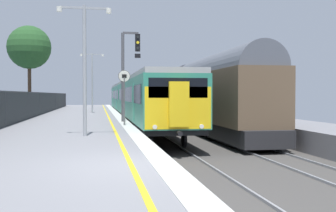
{
  "coord_description": "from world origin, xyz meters",
  "views": [
    {
      "loc": [
        -1.06,
        -9.06,
        1.54
      ],
      "look_at": [
        1.69,
        7.1,
        1.1
      ],
      "focal_mm": 44.16,
      "sensor_mm": 36.0,
      "label": 1
    }
  ],
  "objects_px": {
    "platform_lamp_mid": "(85,58)",
    "signal_gantry": "(127,66)",
    "platform_lamp_far": "(92,77)",
    "speed_limit_sign": "(124,90)",
    "freight_train_adjacent_track": "(173,93)",
    "background_tree_left": "(29,49)",
    "commuter_train_at_platform": "(135,98)"
  },
  "relations": [
    {
      "from": "commuter_train_at_platform",
      "to": "background_tree_left",
      "type": "bearing_deg",
      "value": 138.52
    },
    {
      "from": "signal_gantry",
      "to": "platform_lamp_far",
      "type": "xyz_separation_m",
      "value": [
        -2.16,
        12.15,
        -0.16
      ]
    },
    {
      "from": "commuter_train_at_platform",
      "to": "platform_lamp_far",
      "type": "height_order",
      "value": "platform_lamp_far"
    },
    {
      "from": "commuter_train_at_platform",
      "to": "platform_lamp_far",
      "type": "bearing_deg",
      "value": 173.47
    },
    {
      "from": "speed_limit_sign",
      "to": "background_tree_left",
      "type": "relative_size",
      "value": 0.32
    },
    {
      "from": "freight_train_adjacent_track",
      "to": "platform_lamp_mid",
      "type": "height_order",
      "value": "platform_lamp_mid"
    },
    {
      "from": "freight_train_adjacent_track",
      "to": "signal_gantry",
      "type": "distance_m",
      "value": 16.67
    },
    {
      "from": "platform_lamp_mid",
      "to": "platform_lamp_far",
      "type": "xyz_separation_m",
      "value": [
        0.0,
        20.19,
        0.12
      ]
    },
    {
      "from": "freight_train_adjacent_track",
      "to": "platform_lamp_mid",
      "type": "distance_m",
      "value": 24.94
    },
    {
      "from": "commuter_train_at_platform",
      "to": "background_tree_left",
      "type": "distance_m",
      "value": 14.49
    },
    {
      "from": "freight_train_adjacent_track",
      "to": "platform_lamp_mid",
      "type": "xyz_separation_m",
      "value": [
        -7.65,
        -23.71,
        1.22
      ]
    },
    {
      "from": "freight_train_adjacent_track",
      "to": "platform_lamp_far",
      "type": "bearing_deg",
      "value": -155.26
    },
    {
      "from": "signal_gantry",
      "to": "platform_lamp_mid",
      "type": "relative_size",
      "value": 1.06
    },
    {
      "from": "freight_train_adjacent_track",
      "to": "platform_lamp_far",
      "type": "distance_m",
      "value": 8.53
    },
    {
      "from": "commuter_train_at_platform",
      "to": "speed_limit_sign",
      "type": "distance_m",
      "value": 14.72
    },
    {
      "from": "platform_lamp_mid",
      "to": "background_tree_left",
      "type": "xyz_separation_m",
      "value": [
        -6.53,
        28.77,
        3.38
      ]
    },
    {
      "from": "signal_gantry",
      "to": "platform_lamp_mid",
      "type": "bearing_deg",
      "value": -105.06
    },
    {
      "from": "signal_gantry",
      "to": "background_tree_left",
      "type": "bearing_deg",
      "value": 112.76
    },
    {
      "from": "commuter_train_at_platform",
      "to": "platform_lamp_mid",
      "type": "xyz_separation_m",
      "value": [
        -3.64,
        -19.77,
        1.66
      ]
    },
    {
      "from": "speed_limit_sign",
      "to": "platform_lamp_mid",
      "type": "xyz_separation_m",
      "value": [
        -1.8,
        -5.17,
        1.16
      ]
    },
    {
      "from": "signal_gantry",
      "to": "platform_lamp_far",
      "type": "distance_m",
      "value": 12.34
    },
    {
      "from": "platform_lamp_mid",
      "to": "signal_gantry",
      "type": "bearing_deg",
      "value": 74.94
    },
    {
      "from": "freight_train_adjacent_track",
      "to": "platform_lamp_far",
      "type": "relative_size",
      "value": 9.04
    },
    {
      "from": "freight_train_adjacent_track",
      "to": "background_tree_left",
      "type": "height_order",
      "value": "background_tree_left"
    },
    {
      "from": "speed_limit_sign",
      "to": "platform_lamp_mid",
      "type": "distance_m",
      "value": 5.6
    },
    {
      "from": "signal_gantry",
      "to": "platform_lamp_mid",
      "type": "xyz_separation_m",
      "value": [
        -2.16,
        -8.04,
        -0.28
      ]
    },
    {
      "from": "commuter_train_at_platform",
      "to": "speed_limit_sign",
      "type": "relative_size",
      "value": 14.1
    },
    {
      "from": "background_tree_left",
      "to": "platform_lamp_far",
      "type": "bearing_deg",
      "value": -52.71
    },
    {
      "from": "speed_limit_sign",
      "to": "platform_lamp_far",
      "type": "height_order",
      "value": "platform_lamp_far"
    },
    {
      "from": "speed_limit_sign",
      "to": "background_tree_left",
      "type": "xyz_separation_m",
      "value": [
        -8.33,
        23.6,
        4.54
      ]
    },
    {
      "from": "platform_lamp_far",
      "to": "commuter_train_at_platform",
      "type": "bearing_deg",
      "value": -6.53
    },
    {
      "from": "commuter_train_at_platform",
      "to": "platform_lamp_mid",
      "type": "bearing_deg",
      "value": -100.44
    }
  ]
}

